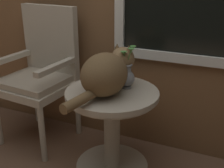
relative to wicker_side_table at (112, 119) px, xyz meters
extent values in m
cube|color=silver|center=(0.30, 0.41, 0.36)|extent=(0.91, 0.03, 0.07)
cylinder|color=#B2A893|center=(0.00, 0.00, -0.39)|extent=(0.52, 0.52, 0.03)
cylinder|color=#B2A893|center=(0.00, 0.00, -0.10)|extent=(0.11, 0.11, 0.54)
cylinder|color=#B2A893|center=(0.00, 0.00, 0.19)|extent=(0.62, 0.62, 0.03)
torus|color=#B2A893|center=(0.00, 0.00, 0.16)|extent=(0.59, 0.59, 0.02)
cylinder|color=#B2A893|center=(-0.50, -0.13, -0.18)|extent=(0.04, 0.04, 0.45)
cylinder|color=#B2A893|center=(-0.93, 0.36, -0.18)|extent=(0.04, 0.04, 0.45)
cylinder|color=#B2A893|center=(-0.46, 0.32, -0.18)|extent=(0.04, 0.04, 0.45)
cube|color=#B2A893|center=(-0.72, 0.12, 0.07)|extent=(0.56, 0.54, 0.06)
cube|color=tan|center=(-0.72, 0.12, 0.13)|extent=(0.51, 0.49, 0.05)
cube|color=#B2A893|center=(-0.70, 0.33, 0.39)|extent=(0.52, 0.10, 0.59)
cube|color=#B2A893|center=(-0.95, 0.14, 0.28)|extent=(0.09, 0.46, 0.04)
cube|color=#B2A893|center=(-0.49, 0.10, 0.28)|extent=(0.09, 0.46, 0.04)
ellipsoid|color=brown|center=(-0.02, -0.07, 0.34)|extent=(0.33, 0.38, 0.27)
sphere|color=olive|center=(0.02, 0.14, 0.39)|extent=(0.16, 0.16, 0.16)
cone|color=brown|center=(0.06, 0.13, 0.46)|extent=(0.05, 0.05, 0.06)
cone|color=brown|center=(-0.03, 0.14, 0.46)|extent=(0.05, 0.05, 0.06)
cylinder|color=brown|center=(-0.06, -0.30, 0.26)|extent=(0.11, 0.31, 0.06)
cylinder|color=gray|center=(0.06, 0.09, 0.21)|extent=(0.07, 0.07, 0.01)
ellipsoid|color=gray|center=(0.06, 0.09, 0.27)|extent=(0.11, 0.11, 0.11)
cylinder|color=gray|center=(0.06, 0.09, 0.34)|extent=(0.06, 0.06, 0.05)
torus|color=gray|center=(0.06, 0.09, 0.36)|extent=(0.08, 0.08, 0.01)
cylinder|color=#47893D|center=(0.06, 0.08, 0.41)|extent=(0.02, 0.03, 0.09)
cone|color=#47893D|center=(0.05, 0.07, 0.45)|extent=(0.04, 0.04, 0.02)
cylinder|color=#47893D|center=(0.08, 0.08, 0.42)|extent=(0.04, 0.03, 0.11)
cone|color=#47893D|center=(0.10, 0.07, 0.48)|extent=(0.04, 0.04, 0.02)
cylinder|color=#47893D|center=(0.08, 0.11, 0.42)|extent=(0.03, 0.05, 0.11)
cone|color=#47893D|center=(0.09, 0.13, 0.48)|extent=(0.04, 0.04, 0.02)
camera|label=1|loc=(0.70, -1.59, 0.95)|focal=46.36mm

